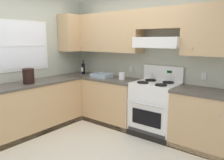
{
  "coord_description": "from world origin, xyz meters",
  "views": [
    {
      "loc": [
        2.27,
        -2.12,
        1.65
      ],
      "look_at": [
        0.05,
        0.7,
        1.0
      ],
      "focal_mm": 35.23,
      "sensor_mm": 36.0,
      "label": 1
    }
  ],
  "objects": [
    {
      "name": "wall_left",
      "position": [
        -1.59,
        0.23,
        1.34
      ],
      "size": [
        0.47,
        4.0,
        2.55
      ],
      "color": "#B7BAA3",
      "rests_on": "ground_plane"
    },
    {
      "name": "paper_towel_roll",
      "position": [
        -0.14,
        1.25,
        0.98
      ],
      "size": [
        0.12,
        0.12,
        0.14
      ],
      "color": "white",
      "rests_on": "counter_back_run"
    },
    {
      "name": "counter_back_run",
      "position": [
        0.18,
        1.24,
        0.45
      ],
      "size": [
        3.6,
        0.65,
        0.91
      ],
      "color": "tan",
      "rests_on": "ground_plane"
    },
    {
      "name": "stove",
      "position": [
        0.57,
        1.25,
        0.48
      ],
      "size": [
        0.76,
        0.62,
        1.2
      ],
      "color": "white",
      "rests_on": "ground_plane"
    },
    {
      "name": "counter_left_run",
      "position": [
        -1.24,
        -0.0,
        0.45
      ],
      "size": [
        0.63,
        1.91,
        0.91
      ],
      "color": "tan",
      "rests_on": "ground_plane"
    },
    {
      "name": "bowl",
      "position": [
        -0.6,
        1.18,
        0.94
      ],
      "size": [
        0.4,
        0.27,
        0.08
      ],
      "color": "#9EADB7",
      "rests_on": "counter_back_run"
    },
    {
      "name": "ground_plane",
      "position": [
        0.0,
        0.0,
        0.0
      ],
      "size": [
        7.04,
        7.04,
        0.0
      ],
      "primitive_type": "plane",
      "color": "beige"
    },
    {
      "name": "wall_back",
      "position": [
        0.41,
        1.53,
        1.48
      ],
      "size": [
        4.68,
        0.57,
        2.55
      ],
      "color": "#B7BAA3",
      "rests_on": "ground_plane"
    },
    {
      "name": "wine_bottle",
      "position": [
        -1.23,
        1.29,
        1.04
      ],
      "size": [
        0.08,
        0.08,
        0.33
      ],
      "color": "black",
      "rests_on": "counter_back_run"
    },
    {
      "name": "bucket",
      "position": [
        -1.19,
        -0.07,
        1.05
      ],
      "size": [
        0.21,
        0.21,
        0.26
      ],
      "color": "black",
      "rests_on": "counter_left_run"
    }
  ]
}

